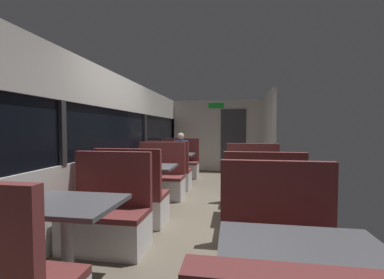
% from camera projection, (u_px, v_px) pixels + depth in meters
% --- Properties ---
extents(ground_plane, '(3.30, 9.20, 0.02)m').
position_uv_depth(ground_plane, '(200.00, 213.00, 4.13)').
color(ground_plane, '#665B4C').
extents(carriage_window_panel_left, '(0.09, 8.48, 2.30)m').
position_uv_depth(carriage_window_panel_left, '(116.00, 144.00, 4.31)').
color(carriage_window_panel_left, beige).
rests_on(carriage_window_panel_left, ground_plane).
extents(carriage_end_bulkhead, '(2.90, 0.11, 2.30)m').
position_uv_depth(carriage_end_bulkhead, '(218.00, 136.00, 8.21)').
color(carriage_end_bulkhead, beige).
rests_on(carriage_end_bulkhead, ground_plane).
extents(carriage_aisle_panel_right, '(0.08, 2.40, 2.30)m').
position_uv_depth(carriage_aisle_panel_right, '(267.00, 137.00, 6.82)').
color(carriage_aisle_panel_right, beige).
rests_on(carriage_aisle_panel_right, ground_plane).
extents(dining_table_near_window, '(0.90, 0.70, 0.74)m').
position_uv_depth(dining_table_near_window, '(67.00, 213.00, 2.18)').
color(dining_table_near_window, '#9E9EA3').
rests_on(dining_table_near_window, ground_plane).
extents(bench_near_window_facing_entry, '(0.95, 0.50, 1.10)m').
position_uv_depth(bench_near_window_facing_entry, '(107.00, 220.00, 2.89)').
color(bench_near_window_facing_entry, silver).
rests_on(bench_near_window_facing_entry, ground_plane).
extents(dining_table_mid_window, '(0.90, 0.70, 0.74)m').
position_uv_depth(dining_table_mid_window, '(148.00, 172.00, 4.31)').
color(dining_table_mid_window, '#9E9EA3').
rests_on(dining_table_mid_window, ground_plane).
extents(bench_mid_window_facing_end, '(0.95, 0.50, 1.10)m').
position_uv_depth(bench_mid_window_facing_end, '(133.00, 201.00, 3.63)').
color(bench_mid_window_facing_end, silver).
rests_on(bench_mid_window_facing_end, ground_plane).
extents(bench_mid_window_facing_entry, '(0.95, 0.50, 1.10)m').
position_uv_depth(bench_mid_window_facing_entry, '(160.00, 181.00, 5.01)').
color(bench_mid_window_facing_entry, silver).
rests_on(bench_mid_window_facing_entry, ground_plane).
extents(dining_table_far_window, '(0.90, 0.70, 0.74)m').
position_uv_depth(dining_table_far_window, '(176.00, 157.00, 6.43)').
color(dining_table_far_window, '#9E9EA3').
rests_on(dining_table_far_window, ground_plane).
extents(bench_far_window_facing_end, '(0.95, 0.50, 1.10)m').
position_uv_depth(bench_far_window_facing_end, '(169.00, 174.00, 5.76)').
color(bench_far_window_facing_end, silver).
rests_on(bench_far_window_facing_end, ground_plane).
extents(bench_far_window_facing_entry, '(0.95, 0.50, 1.10)m').
position_uv_depth(bench_far_window_facing_entry, '(182.00, 166.00, 7.14)').
color(bench_far_window_facing_entry, silver).
rests_on(bench_far_window_facing_entry, ground_plane).
extents(dining_table_front_aisle, '(0.90, 0.70, 0.74)m').
position_uv_depth(dining_table_front_aisle, '(305.00, 270.00, 1.31)').
color(dining_table_front_aisle, '#9E9EA3').
rests_on(dining_table_front_aisle, ground_plane).
extents(bench_front_aisle_facing_entry, '(0.95, 0.50, 1.10)m').
position_uv_depth(bench_front_aisle_facing_entry, '(279.00, 259.00, 2.01)').
color(bench_front_aisle_facing_entry, silver).
rests_on(bench_front_aisle_facing_entry, ground_plane).
extents(dining_table_rear_aisle, '(0.90, 0.70, 0.74)m').
position_uv_depth(dining_table_rear_aisle, '(257.00, 177.00, 3.83)').
color(dining_table_rear_aisle, '#9E9EA3').
rests_on(dining_table_rear_aisle, ground_plane).
extents(bench_rear_aisle_facing_end, '(0.95, 0.50, 1.10)m').
position_uv_depth(bench_rear_aisle_facing_end, '(262.00, 212.00, 3.15)').
color(bench_rear_aisle_facing_end, silver).
rests_on(bench_rear_aisle_facing_end, ground_plane).
extents(bench_rear_aisle_facing_entry, '(0.95, 0.50, 1.10)m').
position_uv_depth(bench_rear_aisle_facing_entry, '(253.00, 187.00, 4.53)').
color(bench_rear_aisle_facing_entry, silver).
rests_on(bench_rear_aisle_facing_entry, ground_plane).
extents(seated_passenger, '(0.47, 0.55, 1.26)m').
position_uv_depth(seated_passenger, '(181.00, 159.00, 7.06)').
color(seated_passenger, '#26262D').
rests_on(seated_passenger, ground_plane).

